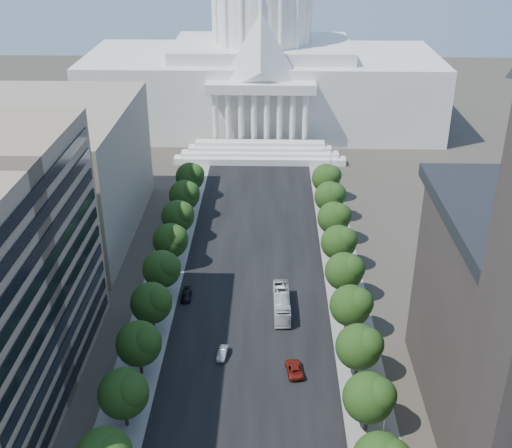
# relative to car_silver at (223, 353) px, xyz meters

# --- Properties ---
(road_asphalt) EXTENTS (30.00, 260.00, 0.01)m
(road_asphalt) POSITION_rel_car_silver_xyz_m (4.67, 37.19, -0.70)
(road_asphalt) COLOR black
(road_asphalt) RESTS_ON ground
(sidewalk_left) EXTENTS (8.00, 260.00, 0.02)m
(sidewalk_left) POSITION_rel_car_silver_xyz_m (-14.33, 37.19, -0.70)
(sidewalk_left) COLOR gray
(sidewalk_left) RESTS_ON ground
(sidewalk_right) EXTENTS (8.00, 260.00, 0.02)m
(sidewalk_right) POSITION_rel_car_silver_xyz_m (23.67, 37.19, -0.70)
(sidewalk_right) COLOR gray
(sidewalk_right) RESTS_ON ground
(capitol) EXTENTS (120.00, 56.00, 73.00)m
(capitol) POSITION_rel_car_silver_xyz_m (4.67, 132.08, 19.31)
(capitol) COLOR white
(capitol) RESTS_ON ground
(office_block_left_far) EXTENTS (38.00, 52.00, 30.00)m
(office_block_left_far) POSITION_rel_car_silver_xyz_m (-43.33, 47.19, 14.30)
(office_block_left_far) COLOR gray
(office_block_left_far) RESTS_ON ground
(tree_l_c) EXTENTS (7.79, 7.60, 9.97)m
(tree_l_c) POSITION_rel_car_silver_xyz_m (-12.99, -17.00, 5.75)
(tree_l_c) COLOR #33261C
(tree_l_c) RESTS_ON ground
(tree_l_d) EXTENTS (7.79, 7.60, 9.97)m
(tree_l_d) POSITION_rel_car_silver_xyz_m (-12.99, -5.00, 5.75)
(tree_l_d) COLOR #33261C
(tree_l_d) RESTS_ON ground
(tree_l_e) EXTENTS (7.79, 7.60, 9.97)m
(tree_l_e) POSITION_rel_car_silver_xyz_m (-12.99, 7.00, 5.75)
(tree_l_e) COLOR #33261C
(tree_l_e) RESTS_ON ground
(tree_l_f) EXTENTS (7.79, 7.60, 9.97)m
(tree_l_f) POSITION_rel_car_silver_xyz_m (-12.99, 19.00, 5.75)
(tree_l_f) COLOR #33261C
(tree_l_f) RESTS_ON ground
(tree_l_g) EXTENTS (7.79, 7.60, 9.97)m
(tree_l_g) POSITION_rel_car_silver_xyz_m (-12.99, 31.00, 5.75)
(tree_l_g) COLOR #33261C
(tree_l_g) RESTS_ON ground
(tree_l_h) EXTENTS (7.79, 7.60, 9.97)m
(tree_l_h) POSITION_rel_car_silver_xyz_m (-12.99, 43.00, 5.75)
(tree_l_h) COLOR #33261C
(tree_l_h) RESTS_ON ground
(tree_l_i) EXTENTS (7.79, 7.60, 9.97)m
(tree_l_i) POSITION_rel_car_silver_xyz_m (-12.99, 55.00, 5.75)
(tree_l_i) COLOR #33261C
(tree_l_i) RESTS_ON ground
(tree_l_j) EXTENTS (7.79, 7.60, 9.97)m
(tree_l_j) POSITION_rel_car_silver_xyz_m (-12.99, 67.00, 5.75)
(tree_l_j) COLOR #33261C
(tree_l_j) RESTS_ON ground
(tree_r_c) EXTENTS (7.79, 7.60, 9.97)m
(tree_r_c) POSITION_rel_car_silver_xyz_m (23.01, -17.00, 5.75)
(tree_r_c) COLOR #33261C
(tree_r_c) RESTS_ON ground
(tree_r_d) EXTENTS (7.79, 7.60, 9.97)m
(tree_r_d) POSITION_rel_car_silver_xyz_m (23.01, -5.00, 5.75)
(tree_r_d) COLOR #33261C
(tree_r_d) RESTS_ON ground
(tree_r_e) EXTENTS (7.79, 7.60, 9.97)m
(tree_r_e) POSITION_rel_car_silver_xyz_m (23.01, 7.00, 5.75)
(tree_r_e) COLOR #33261C
(tree_r_e) RESTS_ON ground
(tree_r_f) EXTENTS (7.79, 7.60, 9.97)m
(tree_r_f) POSITION_rel_car_silver_xyz_m (23.01, 19.00, 5.75)
(tree_r_f) COLOR #33261C
(tree_r_f) RESTS_ON ground
(tree_r_g) EXTENTS (7.79, 7.60, 9.97)m
(tree_r_g) POSITION_rel_car_silver_xyz_m (23.01, 31.00, 5.75)
(tree_r_g) COLOR #33261C
(tree_r_g) RESTS_ON ground
(tree_r_h) EXTENTS (7.79, 7.60, 9.97)m
(tree_r_h) POSITION_rel_car_silver_xyz_m (23.01, 43.00, 5.75)
(tree_r_h) COLOR #33261C
(tree_r_h) RESTS_ON ground
(tree_r_i) EXTENTS (7.79, 7.60, 9.97)m
(tree_r_i) POSITION_rel_car_silver_xyz_m (23.01, 55.00, 5.75)
(tree_r_i) COLOR #33261C
(tree_r_i) RESTS_ON ground
(tree_r_j) EXTENTS (7.79, 7.60, 9.97)m
(tree_r_j) POSITION_rel_car_silver_xyz_m (23.01, 67.00, 5.75)
(tree_r_j) COLOR #33261C
(tree_r_j) RESTS_ON ground
(streetlight_b) EXTENTS (2.61, 0.44, 9.00)m
(streetlight_b) POSITION_rel_car_silver_xyz_m (24.58, -17.81, 5.12)
(streetlight_b) COLOR gray
(streetlight_b) RESTS_ON ground
(streetlight_c) EXTENTS (2.61, 0.44, 9.00)m
(streetlight_c) POSITION_rel_car_silver_xyz_m (24.58, 7.19, 5.12)
(streetlight_c) COLOR gray
(streetlight_c) RESTS_ON ground
(streetlight_d) EXTENTS (2.61, 0.44, 9.00)m
(streetlight_d) POSITION_rel_car_silver_xyz_m (24.58, 32.19, 5.12)
(streetlight_d) COLOR gray
(streetlight_d) RESTS_ON ground
(streetlight_e) EXTENTS (2.61, 0.44, 9.00)m
(streetlight_e) POSITION_rel_car_silver_xyz_m (24.58, 57.19, 5.12)
(streetlight_e) COLOR gray
(streetlight_e) RESTS_ON ground
(streetlight_f) EXTENTS (2.61, 0.44, 9.00)m
(streetlight_f) POSITION_rel_car_silver_xyz_m (24.58, 82.19, 5.12)
(streetlight_f) COLOR gray
(streetlight_f) RESTS_ON ground
(car_silver) EXTENTS (2.04, 4.41, 1.40)m
(car_silver) POSITION_rel_car_silver_xyz_m (0.00, 0.00, 0.00)
(car_silver) COLOR #9DA0A4
(car_silver) RESTS_ON ground
(car_red) EXTENTS (3.30, 5.87, 1.55)m
(car_red) POSITION_rel_car_silver_xyz_m (12.38, -4.00, 0.07)
(car_red) COLOR maroon
(car_red) RESTS_ON ground
(car_dark_b) EXTENTS (2.01, 4.86, 1.40)m
(car_dark_b) POSITION_rel_car_silver_xyz_m (-8.57, 18.29, 0.00)
(car_dark_b) COLOR black
(car_dark_b) RESTS_ON ground
(city_bus) EXTENTS (3.33, 13.02, 3.61)m
(city_bus) POSITION_rel_car_silver_xyz_m (10.46, 14.24, 1.10)
(city_bus) COLOR silver
(city_bus) RESTS_ON ground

